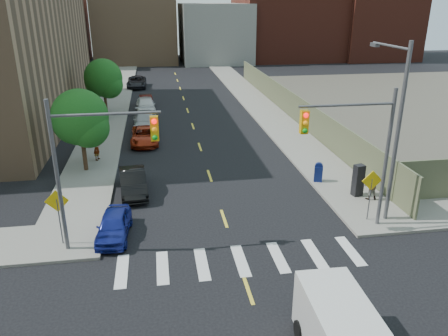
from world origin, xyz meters
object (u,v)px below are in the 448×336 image
object	(u,v)px
parked_car_maroon	(146,101)
parked_car_grey	(137,82)
parked_car_black	(133,182)
pedestrian_west	(97,148)
parked_car_red	(145,136)
parked_car_silver	(145,121)
pedestrian_east	(371,186)
parked_car_blue	(114,225)
parked_car_white	(146,105)
payphone	(358,180)
mailbox	(318,172)

from	to	relation	value
parked_car_maroon	parked_car_grey	world-z (taller)	parked_car_grey
parked_car_black	pedestrian_west	distance (m)	6.45
parked_car_black	parked_car_red	world-z (taller)	parked_car_black
parked_car_black	pedestrian_west	size ratio (longest dim) A/B	2.43
parked_car_silver	pedestrian_west	bearing A→B (deg)	-113.26
parked_car_maroon	pedestrian_east	xyz separation A→B (m)	(12.65, -25.52, 0.34)
parked_car_blue	parked_car_grey	bearing A→B (deg)	94.03
parked_car_black	parked_car_red	bearing A→B (deg)	81.55
parked_car_grey	parked_car_red	bearing A→B (deg)	-86.25
parked_car_black	parked_car_white	bearing A→B (deg)	83.26
parked_car_black	parked_car_maroon	size ratio (longest dim) A/B	1.14
parked_car_maroon	payphone	distance (m)	27.74
parked_car_maroon	pedestrian_east	bearing A→B (deg)	-69.39
parked_car_maroon	parked_car_white	bearing A→B (deg)	-95.76
pedestrian_west	mailbox	bearing A→B (deg)	-97.55
parked_car_blue	pedestrian_west	size ratio (longest dim) A/B	2.09
parked_car_silver	parked_car_grey	world-z (taller)	parked_car_silver
mailbox	payphone	world-z (taller)	payphone
pedestrian_west	parked_car_red	bearing A→B (deg)	-24.84
parked_car_blue	payphone	distance (m)	13.68
pedestrian_west	pedestrian_east	distance (m)	18.30
parked_car_white	mailbox	xyz separation A→B (m)	(10.69, -19.96, -0.04)
parked_car_blue	mailbox	world-z (taller)	mailbox
parked_car_black	pedestrian_east	xyz separation A→B (m)	(13.20, -3.21, 0.26)
parked_car_red	mailbox	world-z (taller)	mailbox
parked_car_grey	mailbox	distance (m)	35.95
parked_car_red	parked_car_white	size ratio (longest dim) A/B	0.99
mailbox	pedestrian_west	distance (m)	15.24
parked_car_black	pedestrian_west	bearing A→B (deg)	109.57
parked_car_white	parked_car_grey	world-z (taller)	parked_car_white
pedestrian_east	payphone	bearing A→B (deg)	-50.95
parked_car_blue	parked_car_silver	size ratio (longest dim) A/B	0.72
parked_car_black	mailbox	bearing A→B (deg)	-6.64
mailbox	pedestrian_west	world-z (taller)	pedestrian_west
payphone	pedestrian_east	distance (m)	0.77
parked_car_blue	mailbox	xyz separation A→B (m)	(11.99, 4.71, 0.12)
parked_car_blue	payphone	xyz separation A→B (m)	(13.46, 2.38, 0.46)
parked_car_blue	parked_car_white	xyz separation A→B (m)	(1.30, 24.66, 0.17)
parked_car_grey	pedestrian_west	distance (m)	27.81
parked_car_grey	pedestrian_east	size ratio (longest dim) A/B	3.18
parked_car_silver	parked_car_maroon	size ratio (longest dim) A/B	1.35
mailbox	pedestrian_west	bearing A→B (deg)	176.22
pedestrian_west	parked_car_silver	bearing A→B (deg)	-5.88
parked_car_red	parked_car_silver	xyz separation A→B (m)	(0.00, 4.26, 0.09)
parked_car_red	mailbox	size ratio (longest dim) A/B	3.75
parked_car_maroon	mailbox	world-z (taller)	mailbox
parked_car_grey	pedestrian_west	size ratio (longest dim) A/B	2.95
parked_car_white	parked_car_blue	bearing A→B (deg)	-95.99
parked_car_red	parked_car_white	bearing A→B (deg)	90.18
parked_car_white	parked_car_grey	xyz separation A→B (m)	(-1.30, 13.94, -0.08)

